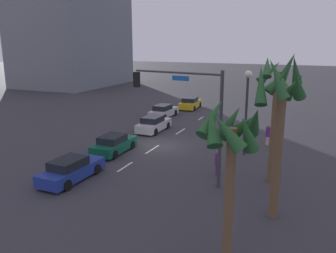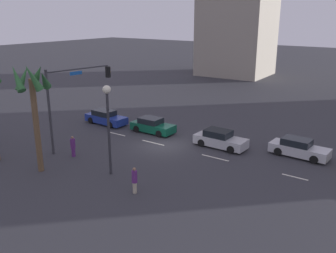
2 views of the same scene
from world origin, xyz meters
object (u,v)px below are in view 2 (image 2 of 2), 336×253
Objects in this scene: car_4 at (106,118)px; pedestrian_1 at (135,180)px; traffic_signal at (71,93)px; car_1 at (220,139)px; car_2 at (299,148)px; palm_tree_2 at (32,92)px; pedestrian_0 at (73,146)px; streetlamp at (108,113)px; building_1 at (237,23)px; car_0 at (152,126)px.

car_4 is 2.67× the size of pedestrian_1.
car_4 is at bearing -66.66° from traffic_signal.
traffic_signal is (9.88, 7.10, 3.95)m from car_1.
pedestrian_1 reaches higher than car_2.
car_4 is 0.59× the size of palm_tree_2.
car_2 reaches higher than car_4.
car_2 is at bearing -173.28° from car_4.
car_4 is at bearing -61.69° from pedestrian_0.
car_1 is 0.57× the size of palm_tree_2.
pedestrian_0 is (4.70, -0.74, -3.52)m from streetlamp.
building_1 is (7.84, -48.30, 3.41)m from palm_tree_2.
car_0 is 0.63× the size of traffic_signal.
traffic_signal is 44.22m from building_1.
traffic_signal is 3.93× the size of pedestrian_1.
car_1 reaches higher than car_4.
palm_tree_2 reaches higher than car_4.
traffic_signal is at bearing 96.05° from building_1.
car_0 is at bearing 101.74° from building_1.
car_4 is 13.21m from palm_tree_2.
palm_tree_2 is at bearing 55.60° from car_1.
car_0 is at bearing 7.51° from car_2.
car_0 is at bearing -175.16° from car_4.
car_1 is 0.71× the size of streetlamp.
streetlamp reaches higher than car_2.
car_4 is 9.10m from pedestrian_0.
building_1 is at bearing -82.07° from traffic_signal.
building_1 is (12.25, -45.76, 4.74)m from streetlamp.
car_0 is 7.09m from car_1.
pedestrian_0 is (-4.32, 8.01, 0.21)m from car_4.
palm_tree_2 is at bearing 29.98° from streetlamp.
car_0 is 2.47× the size of pedestrian_1.
palm_tree_2 reaches higher than streetlamp.
traffic_signal is 4.06× the size of pedestrian_0.
building_1 is (21.96, -34.80, 8.47)m from car_2.
pedestrian_0 reaches higher than car_4.
building_1 reaches higher than car_1.
car_2 is 20.18m from palm_tree_2.
traffic_signal is 4.29m from pedestrian_0.
palm_tree_2 is at bearing 110.58° from traffic_signal.
pedestrian_0 is at bearing 118.31° from car_4.
building_1 is at bearing -80.78° from palm_tree_2.
car_0 is 8.59m from pedestrian_0.
pedestrian_1 reaches higher than car_1.
building_1 is at bearing -80.48° from pedestrian_0.
traffic_signal is (15.89, 8.77, 3.96)m from car_2.
building_1 reaches higher than pedestrian_0.
pedestrian_1 is (-6.66, 10.48, 0.26)m from car_0.
car_0 is 0.55× the size of palm_tree_2.
traffic_signal is 0.87× the size of palm_tree_2.
car_0 is 12.85m from palm_tree_2.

